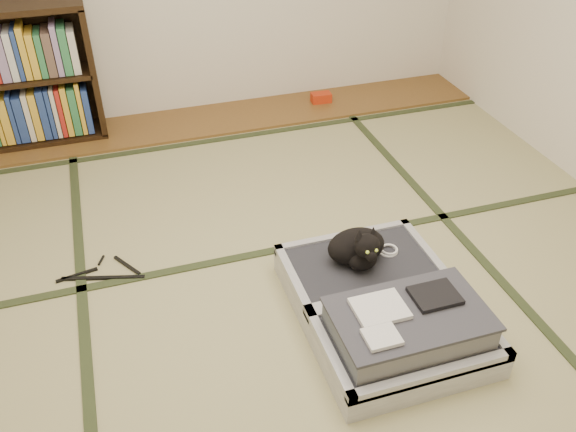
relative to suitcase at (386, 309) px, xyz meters
name	(u,v)px	position (x,y,z in m)	size (l,w,h in m)	color
floor	(300,300)	(-0.31, 0.27, -0.10)	(4.50, 4.50, 0.00)	tan
wood_strip	(213,120)	(-0.31, 2.27, -0.09)	(4.00, 0.50, 0.02)	brown
red_item	(321,98)	(0.54, 2.30, -0.05)	(0.15, 0.09, 0.07)	red
tatami_borders	(271,240)	(-0.31, 0.77, -0.10)	(4.00, 4.50, 0.01)	#2D381E
suitcase	(386,309)	(0.00, 0.00, 0.00)	(0.73, 0.98, 0.29)	silver
cat	(359,248)	(-0.02, 0.29, 0.14)	(0.33, 0.33, 0.26)	black
cable_coil	(388,250)	(0.16, 0.33, 0.05)	(0.10, 0.10, 0.02)	white
hanger	(103,274)	(-1.21, 0.75, -0.09)	(0.43, 0.25, 0.01)	black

